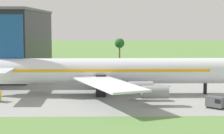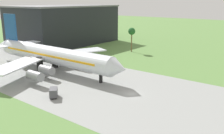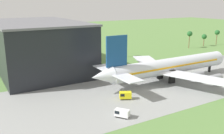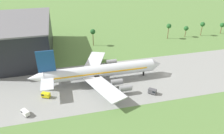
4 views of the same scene
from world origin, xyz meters
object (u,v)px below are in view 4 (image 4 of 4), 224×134
at_px(baggage_tug, 46,95).
at_px(catering_van, 152,91).
at_px(terminal_building, 22,38).
at_px(jet_airliner, 98,71).
at_px(fuel_truck, 25,113).

relative_size(baggage_tug, catering_van, 1.06).
bearing_deg(catering_van, terminal_building, 135.82).
distance_m(jet_airliner, fuel_truck, 40.07).
xyz_separation_m(baggage_tug, terminal_building, (-14.36, 53.23, 9.99)).
relative_size(jet_airliner, fuel_truck, 15.53).
xyz_separation_m(jet_airliner, catering_van, (22.95, -17.46, -4.57)).
relative_size(fuel_truck, catering_van, 1.08).
height_order(jet_airliner, terminal_building, terminal_building).
bearing_deg(jet_airliner, baggage_tug, -162.88).
bearing_deg(fuel_truck, jet_airliner, 28.34).
bearing_deg(baggage_tug, catering_van, -10.43).
bearing_deg(jet_airliner, terminal_building, 132.55).
bearing_deg(catering_van, baggage_tug, 169.57).
relative_size(baggage_tug, terminal_building, 0.07).
xyz_separation_m(baggage_tug, fuel_truck, (-8.13, -10.61, -0.12)).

